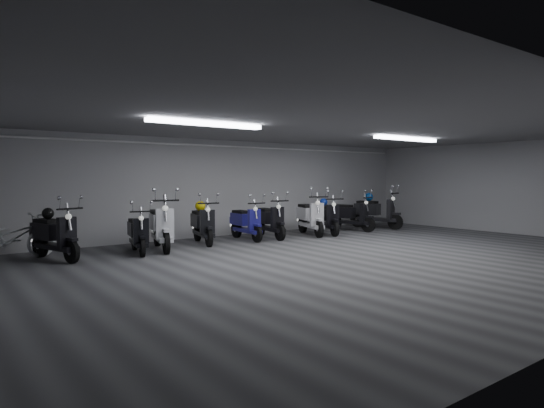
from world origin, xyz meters
TOP-DOWN VIEW (x-y plane):
  - floor at (0.00, 0.00)m, footprint 14.00×10.00m
  - ceiling at (0.00, 0.00)m, footprint 14.00×10.00m
  - back_wall at (0.00, 5.00)m, footprint 14.00×0.01m
  - right_wall at (7.00, 0.00)m, footprint 0.01×10.00m
  - fluor_strip_left at (-3.00, 1.00)m, footprint 2.40×0.18m
  - fluor_strip_right at (3.00, 1.00)m, footprint 2.40×0.18m
  - conduit at (0.00, 4.92)m, footprint 13.60×0.05m
  - scooter_0 at (-5.20, 3.51)m, footprint 1.11×1.93m
  - scooter_1 at (-3.50, 3.33)m, footprint 0.88×1.72m
  - scooter_2 at (-2.86, 3.51)m, footprint 1.15×2.11m
  - scooter_3 at (-1.59, 3.81)m, footprint 1.02×1.89m
  - scooter_4 at (-0.27, 3.77)m, footprint 0.70×1.76m
  - scooter_5 at (0.44, 3.67)m, footprint 0.85×1.87m
  - scooter_6 at (1.86, 3.53)m, footprint 1.26×2.04m
  - scooter_7 at (2.39, 3.41)m, footprint 1.20×1.91m
  - scooter_8 at (3.62, 3.59)m, footprint 1.07×1.90m
  - scooter_9 at (4.84, 3.59)m, footprint 1.23×2.09m
  - bicycle at (-5.93, 3.97)m, footprint 1.90×1.07m
  - helmet_0 at (-1.53, 4.06)m, footprint 0.27×0.27m
  - helmet_1 at (4.75, 3.85)m, footprint 0.28×0.28m
  - helmet_2 at (2.48, 3.64)m, footprint 0.24×0.24m
  - helmet_3 at (-5.28, 3.75)m, footprint 0.24×0.24m

SIDE VIEW (x-z plane):
  - floor at x=0.00m, z-range -0.01..0.00m
  - bicycle at x=-5.93m, z-range 0.00..1.16m
  - scooter_1 at x=-3.50m, z-range 0.00..1.22m
  - scooter_4 at x=-0.27m, z-range 0.00..1.29m
  - scooter_3 at x=-1.59m, z-range 0.00..1.34m
  - scooter_5 at x=0.44m, z-range 0.00..1.34m
  - scooter_8 at x=3.62m, z-range 0.00..1.35m
  - scooter_7 at x=2.39m, z-range 0.00..1.35m
  - scooter_0 at x=-5.20m, z-range 0.00..1.36m
  - scooter_6 at x=1.86m, z-range 0.00..1.44m
  - scooter_9 at x=4.84m, z-range 0.00..1.48m
  - scooter_2 at x=-2.86m, z-range 0.00..1.49m
  - helmet_2 at x=2.48m, z-range 0.84..1.07m
  - helmet_3 at x=-5.28m, z-range 0.84..1.08m
  - helmet_0 at x=-1.53m, z-range 0.83..1.10m
  - helmet_1 at x=4.75m, z-range 0.91..1.20m
  - back_wall at x=0.00m, z-range 0.00..2.80m
  - right_wall at x=7.00m, z-range 0.00..2.80m
  - conduit at x=0.00m, z-range 2.59..2.65m
  - fluor_strip_left at x=-3.00m, z-range 2.70..2.78m
  - fluor_strip_right at x=3.00m, z-range 2.70..2.78m
  - ceiling at x=0.00m, z-range 2.80..2.81m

